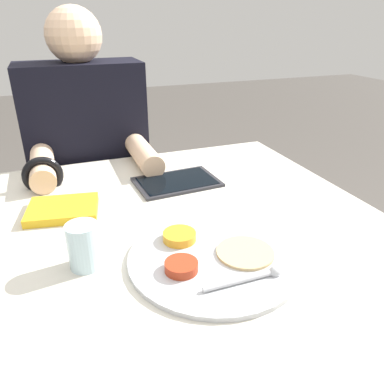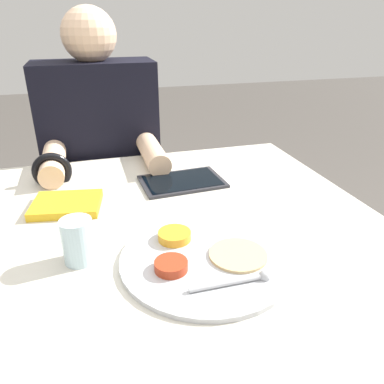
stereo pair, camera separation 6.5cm
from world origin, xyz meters
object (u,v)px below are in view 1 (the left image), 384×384
Objects in this scene: thali_tray at (213,256)px; tablet_device at (177,182)px; person_diner at (93,191)px; drinking_glass at (84,246)px; red_notebook at (63,210)px.

thali_tray is 0.38m from tablet_device.
drinking_glass is (-0.08, -0.70, 0.21)m from person_diner.
tablet_device is 2.65× the size of drinking_glass.
drinking_glass is (0.03, -0.24, 0.04)m from red_notebook.
drinking_glass is at bearing -132.91° from tablet_device.
red_notebook reaches higher than tablet_device.
red_notebook is at bearing -167.40° from tablet_device.
thali_tray reaches higher than red_notebook.
red_notebook is 0.76× the size of tablet_device.
person_diner is at bearing 101.16° from thali_tray.
person_diner is (-0.20, 0.39, -0.17)m from tablet_device.
drinking_glass is at bearing -83.13° from red_notebook.
tablet_device is 0.20× the size of person_diner.
person_diner reaches higher than thali_tray.
person_diner is (-0.15, 0.77, -0.17)m from thali_tray.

